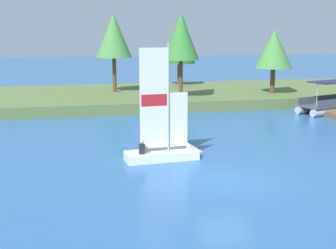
% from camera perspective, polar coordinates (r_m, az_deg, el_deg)
% --- Properties ---
extents(ground_plane, '(200.00, 200.00, 0.00)m').
position_cam_1_polar(ground_plane, '(21.87, 6.93, -6.79)').
color(ground_plane, '#2D609E').
extents(shore_bank, '(80.00, 14.53, 0.92)m').
position_cam_1_polar(shore_bank, '(45.35, -3.30, 3.39)').
color(shore_bank, '#5B703D').
rests_on(shore_bank, ground).
extents(shoreline_tree_midleft, '(3.37, 3.37, 7.31)m').
position_cam_1_polar(shoreline_tree_midleft, '(45.19, -6.57, 10.57)').
color(shoreline_tree_midleft, brown).
rests_on(shoreline_tree_midleft, shore_bank).
extents(shoreline_tree_centre, '(3.13, 3.13, 7.29)m').
position_cam_1_polar(shoreline_tree_centre, '(40.96, 1.57, 10.55)').
color(shoreline_tree_centre, brown).
rests_on(shoreline_tree_centre, shore_bank).
extents(shoreline_tree_midright, '(3.54, 3.54, 6.16)m').
position_cam_1_polar(shoreline_tree_midright, '(50.77, 1.31, 9.56)').
color(shoreline_tree_midright, brown).
rests_on(shoreline_tree_midright, shore_bank).
extents(shoreline_tree_right, '(3.46, 3.46, 5.83)m').
position_cam_1_polar(shoreline_tree_right, '(44.97, 12.62, 8.84)').
color(shoreline_tree_right, brown).
rests_on(shoreline_tree_right, shore_bank).
extents(wooden_dock, '(1.81, 6.75, 0.45)m').
position_cam_1_polar(wooden_dock, '(40.54, 18.72, 1.50)').
color(wooden_dock, brown).
rests_on(wooden_dock, ground).
extents(sailboat, '(4.39, 1.67, 6.52)m').
position_cam_1_polar(sailboat, '(25.23, 0.55, -3.05)').
color(sailboat, white).
rests_on(sailboat, ground).
extents(pontoon_boat, '(6.77, 4.11, 2.59)m').
position_cam_1_polar(pontoon_boat, '(41.51, 19.19, 2.28)').
color(pontoon_boat, '#B2B2B7').
rests_on(pontoon_boat, ground).
extents(channel_buoy, '(0.50, 0.50, 0.50)m').
position_cam_1_polar(channel_buoy, '(31.53, -0.58, -0.56)').
color(channel_buoy, red).
rests_on(channel_buoy, ground).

